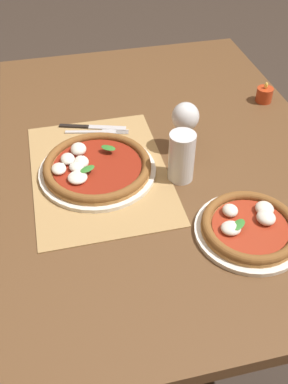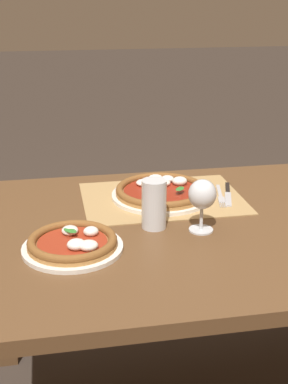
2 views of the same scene
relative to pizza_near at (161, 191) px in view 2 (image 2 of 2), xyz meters
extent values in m
cube|color=brown|center=(-0.07, 0.22, -0.04)|extent=(1.40, 0.97, 0.04)
cube|color=brown|center=(0.57, -0.21, -0.41)|extent=(0.07, 0.07, 0.70)
cube|color=#A88451|center=(0.00, 0.01, -0.02)|extent=(0.52, 0.38, 0.00)
cylinder|color=silver|center=(0.00, 0.00, -0.01)|extent=(0.33, 0.33, 0.01)
cylinder|color=#B77F42|center=(0.00, 0.00, 0.00)|extent=(0.30, 0.30, 0.01)
torus|color=brown|center=(0.00, 0.00, 0.01)|extent=(0.30, 0.30, 0.02)
cylinder|color=maroon|center=(0.00, 0.00, 0.00)|extent=(0.25, 0.25, 0.00)
ellipsoid|color=silver|center=(-0.07, -0.04, 0.02)|extent=(0.05, 0.04, 0.03)
ellipsoid|color=silver|center=(0.00, -0.05, 0.01)|extent=(0.04, 0.04, 0.02)
ellipsoid|color=silver|center=(-0.01, -0.04, 0.01)|extent=(0.05, 0.04, 0.02)
ellipsoid|color=silver|center=(-0.04, -0.07, 0.01)|extent=(0.05, 0.04, 0.03)
ellipsoid|color=silver|center=(0.00, -0.10, 0.01)|extent=(0.05, 0.04, 0.02)
ellipsoid|color=silver|center=(0.05, -0.06, 0.01)|extent=(0.05, 0.05, 0.02)
ellipsoid|color=#337A2D|center=(0.03, -0.03, 0.02)|extent=(0.04, 0.05, 0.00)
ellipsoid|color=#337A2D|center=(-0.05, 0.05, 0.02)|extent=(0.05, 0.05, 0.00)
cylinder|color=silver|center=(0.31, 0.33, -0.02)|extent=(0.27, 0.27, 0.01)
cylinder|color=#B77F42|center=(0.31, 0.33, -0.01)|extent=(0.24, 0.24, 0.01)
torus|color=brown|center=(0.31, 0.33, 0.00)|extent=(0.24, 0.24, 0.02)
cylinder|color=maroon|center=(0.31, 0.33, 0.00)|extent=(0.19, 0.19, 0.00)
ellipsoid|color=silver|center=(0.30, 0.37, 0.01)|extent=(0.05, 0.05, 0.03)
ellipsoid|color=silver|center=(0.32, 0.28, 0.01)|extent=(0.05, 0.05, 0.02)
ellipsoid|color=silver|center=(0.27, 0.38, 0.01)|extent=(0.05, 0.05, 0.03)
ellipsoid|color=silver|center=(0.26, 0.30, 0.01)|extent=(0.04, 0.04, 0.03)
ellipsoid|color=#337A2D|center=(0.32, 0.30, 0.02)|extent=(0.05, 0.05, 0.00)
cylinder|color=silver|center=(-0.06, 0.27, -0.02)|extent=(0.07, 0.07, 0.00)
cylinder|color=silver|center=(-0.06, 0.27, 0.01)|extent=(0.01, 0.01, 0.06)
ellipsoid|color=silver|center=(-0.06, 0.27, 0.09)|extent=(0.08, 0.08, 0.08)
ellipsoid|color=#C17019|center=(-0.06, 0.27, 0.08)|extent=(0.07, 0.07, 0.05)
cylinder|color=silver|center=(0.07, 0.23, 0.05)|extent=(0.07, 0.07, 0.15)
cylinder|color=black|center=(0.07, 0.23, 0.04)|extent=(0.07, 0.07, 0.12)
cylinder|color=silver|center=(0.07, 0.23, 0.10)|extent=(0.07, 0.07, 0.02)
cube|color=#B7B7BC|center=(-0.20, -0.01, -0.02)|extent=(0.04, 0.11, 0.00)
cube|color=#B7B7BC|center=(-0.19, 0.07, -0.02)|extent=(0.03, 0.05, 0.00)
cylinder|color=#B7B7BC|center=(-0.17, 0.11, -0.02)|extent=(0.01, 0.04, 0.00)
cylinder|color=#B7B7BC|center=(-0.17, 0.11, -0.02)|extent=(0.01, 0.04, 0.00)
cylinder|color=#B7B7BC|center=(-0.18, 0.11, -0.02)|extent=(0.01, 0.04, 0.00)
cylinder|color=#B7B7BC|center=(-0.19, 0.11, -0.02)|extent=(0.01, 0.04, 0.00)
cube|color=black|center=(-0.24, -0.03, -0.02)|extent=(0.04, 0.09, 0.01)
cube|color=#B7B7BC|center=(-0.21, 0.07, -0.02)|extent=(0.06, 0.12, 0.00)
camera|label=1|loc=(0.98, -0.09, 0.80)|focal=42.00mm
camera|label=2|loc=(0.36, 1.62, 0.63)|focal=50.00mm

